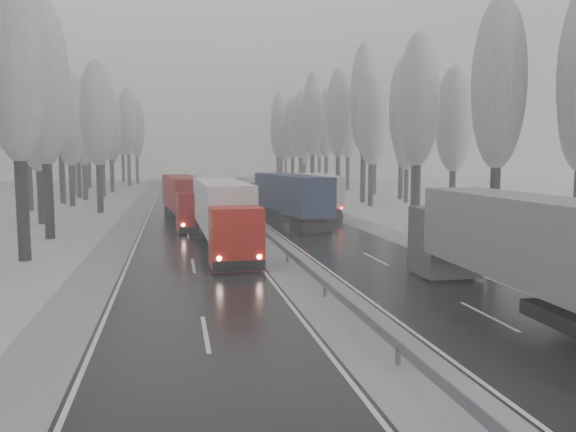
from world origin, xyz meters
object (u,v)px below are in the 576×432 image
object	(u,v)px
truck_cream_box	(317,191)
truck_red_white	(222,210)
truck_red_red	(184,196)
truck_blue_box	(287,195)
truck_grey_tarp	(525,246)
box_truck_distant	(246,184)

from	to	relation	value
truck_cream_box	truck_red_white	world-z (taller)	truck_red_white
truck_cream_box	truck_red_white	bearing A→B (deg)	-114.66
truck_cream_box	truck_red_red	size ratio (longest dim) A/B	0.99
truck_cream_box	truck_blue_box	bearing A→B (deg)	-115.95
truck_grey_tarp	truck_cream_box	world-z (taller)	truck_grey_tarp
truck_red_red	truck_grey_tarp	bearing A→B (deg)	-74.45
truck_blue_box	truck_cream_box	bearing A→B (deg)	53.04
truck_blue_box	truck_cream_box	size ratio (longest dim) A/B	1.07
truck_cream_box	truck_red_red	distance (m)	14.55
truck_grey_tarp	truck_blue_box	bearing A→B (deg)	97.98
truck_red_white	truck_cream_box	bearing A→B (deg)	59.12
truck_blue_box	truck_red_white	distance (m)	13.80
box_truck_distant	truck_red_red	world-z (taller)	truck_red_red
truck_grey_tarp	truck_blue_box	size ratio (longest dim) A/B	1.01
truck_grey_tarp	box_truck_distant	size ratio (longest dim) A/B	2.42
truck_blue_box	truck_red_white	xyz separation A→B (m)	(-6.65, -12.09, -0.02)
truck_cream_box	truck_red_red	world-z (taller)	truck_red_red
truck_cream_box	truck_red_red	bearing A→B (deg)	-153.59
truck_grey_tarp	truck_red_red	size ratio (longest dim) A/B	1.08
truck_blue_box	truck_red_red	xyz separation A→B (m)	(-8.79, 2.61, -0.15)
truck_grey_tarp	truck_red_red	bearing A→B (deg)	112.33
box_truck_distant	truck_red_red	size ratio (longest dim) A/B	0.44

